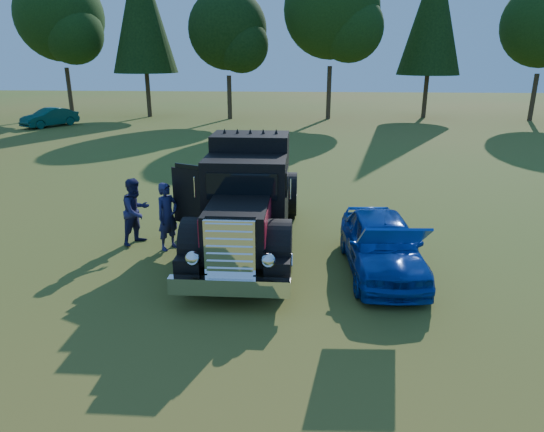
{
  "coord_description": "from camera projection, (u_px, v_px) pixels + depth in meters",
  "views": [
    {
      "loc": [
        2.15,
        -10.32,
        5.04
      ],
      "look_at": [
        1.39,
        0.89,
        1.27
      ],
      "focal_mm": 32.0,
      "sensor_mm": 36.0,
      "label": 1
    }
  ],
  "objects": [
    {
      "name": "diamond_t_truck",
      "position": [
        247.0,
        204.0,
        12.76
      ],
      "size": [
        3.29,
        7.16,
        3.0
      ],
      "color": "black",
      "rests_on": "ground"
    },
    {
      "name": "spectator_near",
      "position": [
        168.0,
        216.0,
        12.93
      ],
      "size": [
        0.74,
        0.8,
        1.84
      ],
      "primitive_type": "imported",
      "rotation": [
        0.0,
        0.0,
        0.98
      ],
      "color": "#1B263F",
      "rests_on": "ground"
    },
    {
      "name": "ground",
      "position": [
        211.0,
        277.0,
        11.5
      ],
      "size": [
        120.0,
        120.0,
        0.0
      ],
      "primitive_type": "plane",
      "color": "#35601C",
      "rests_on": "ground"
    },
    {
      "name": "distant_teal_car",
      "position": [
        50.0,
        117.0,
        35.24
      ],
      "size": [
        3.23,
        4.14,
        1.32
      ],
      "primitive_type": "imported",
      "rotation": [
        0.0,
        0.0,
        -0.54
      ],
      "color": "#09353A",
      "rests_on": "ground"
    },
    {
      "name": "hotrod_coupe",
      "position": [
        382.0,
        244.0,
        11.6
      ],
      "size": [
        1.88,
        4.32,
        1.89
      ],
      "color": "#0809B7",
      "rests_on": "ground"
    },
    {
      "name": "spectator_far",
      "position": [
        136.0,
        211.0,
        13.32
      ],
      "size": [
        1.05,
        1.13,
        1.86
      ],
      "primitive_type": "imported",
      "rotation": [
        0.0,
        0.0,
        1.08
      ],
      "color": "#222B4F",
      "rests_on": "ground"
    },
    {
      "name": "treeline",
      "position": [
        274.0,
        14.0,
        34.85
      ],
      "size": [
        72.1,
        24.04,
        13.84
      ],
      "color": "#2D2116",
      "rests_on": "ground"
    }
  ]
}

